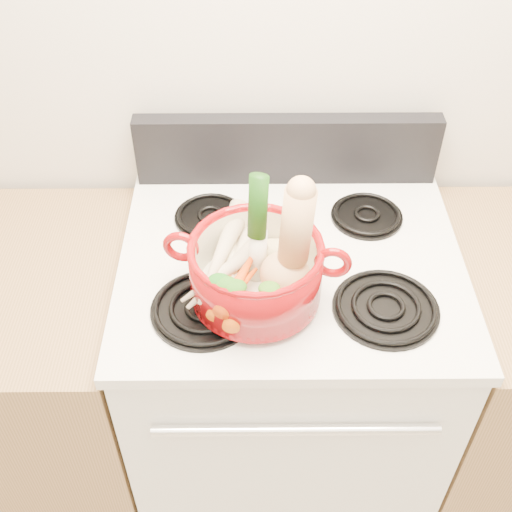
{
  "coord_description": "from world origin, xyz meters",
  "views": [
    {
      "loc": [
        -0.09,
        0.35,
        1.96
      ],
      "look_at": [
        -0.08,
        1.25,
        1.1
      ],
      "focal_mm": 45.0,
      "sensor_mm": 36.0,
      "label": 1
    }
  ],
  "objects_px": {
    "leek": "(258,229)",
    "dutch_oven": "(256,271)",
    "stove_body": "(285,384)",
    "squash": "(286,243)"
  },
  "relations": [
    {
      "from": "dutch_oven",
      "to": "squash",
      "type": "distance_m",
      "value": 0.11
    },
    {
      "from": "leek",
      "to": "dutch_oven",
      "type": "bearing_deg",
      "value": -79.61
    },
    {
      "from": "dutch_oven",
      "to": "squash",
      "type": "bearing_deg",
      "value": -5.02
    },
    {
      "from": "squash",
      "to": "leek",
      "type": "distance_m",
      "value": 0.07
    },
    {
      "from": "stove_body",
      "to": "leek",
      "type": "bearing_deg",
      "value": -128.41
    },
    {
      "from": "stove_body",
      "to": "leek",
      "type": "distance_m",
      "value": 0.67
    },
    {
      "from": "stove_body",
      "to": "squash",
      "type": "height_order",
      "value": "squash"
    },
    {
      "from": "squash",
      "to": "dutch_oven",
      "type": "bearing_deg",
      "value": 173.59
    },
    {
      "from": "squash",
      "to": "leek",
      "type": "bearing_deg",
      "value": 148.21
    },
    {
      "from": "dutch_oven",
      "to": "leek",
      "type": "height_order",
      "value": "leek"
    }
  ]
}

